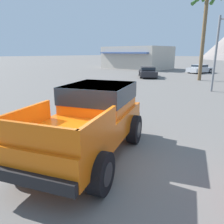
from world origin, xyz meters
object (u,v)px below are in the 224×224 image
Objects in this scene: palm_tree_short at (206,13)px; parked_car_silver at (200,69)px; parked_car_dark at (148,72)px; orange_pickup_truck at (92,116)px.

parked_car_silver is at bearing 111.58° from palm_tree_short.
parked_car_dark is 0.52× the size of palm_tree_short.
palm_tree_short is at bearing 151.17° from parked_car_dark.
parked_car_silver is 9.59m from parked_car_dark.
palm_tree_short reaches higher than parked_car_silver.
parked_car_dark is at bearing 96.21° from orange_pickup_truck.
orange_pickup_truck reaches higher than parked_car_dark.
palm_tree_short is (3.25, -8.21, 5.89)m from parked_car_silver.
orange_pickup_truck is 0.59× the size of palm_tree_short.
parked_car_silver is 0.95× the size of parked_car_dark.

